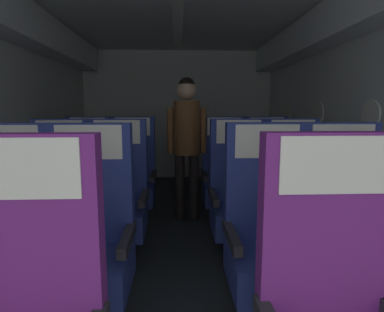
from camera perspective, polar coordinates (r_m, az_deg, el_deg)
ground at (r=2.92m, az=-2.28°, el=-16.79°), size 3.59×6.47×0.02m
fuselage_shell at (r=2.95m, az=-2.49°, el=16.40°), size 3.47×6.12×2.32m
seat_b_left_window at (r=2.16m, az=-30.80°, el=-13.38°), size 0.51×0.48×1.16m
seat_b_left_aisle at (r=1.97m, az=-18.14°, el=-14.59°), size 0.51×0.48×1.16m
seat_b_right_aisle at (r=2.16m, az=25.85°, el=-12.93°), size 0.51×0.48×1.16m
seat_b_right_window at (r=1.98m, az=13.62°, el=-14.31°), size 0.51×0.48×1.16m
seat_c_left_window at (r=2.87m, az=-22.86°, el=-7.57°), size 0.51×0.48×1.16m
seat_c_left_aisle at (r=2.74m, az=-13.38°, el=-7.86°), size 0.51×0.48×1.16m
seat_c_right_aisle at (r=2.89m, az=17.94°, el=-7.19°), size 0.51×0.48×1.16m
seat_c_right_window at (r=2.74m, az=8.58°, el=-7.73°), size 0.51×0.48×1.16m
seat_d_left_window at (r=3.65m, az=-18.40°, el=-3.98°), size 0.51×0.48×1.16m
seat_d_left_aisle at (r=3.55m, az=-10.69°, el=-4.04°), size 0.51×0.48×1.16m
seat_d_right_aisle at (r=3.65m, az=13.52°, el=-3.80°), size 0.51×0.48×1.16m
seat_d_right_window at (r=3.55m, az=5.92°, el=-3.96°), size 0.51×0.48×1.16m
flight_attendant at (r=3.45m, az=-0.96°, el=4.03°), size 0.43×0.28×1.58m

